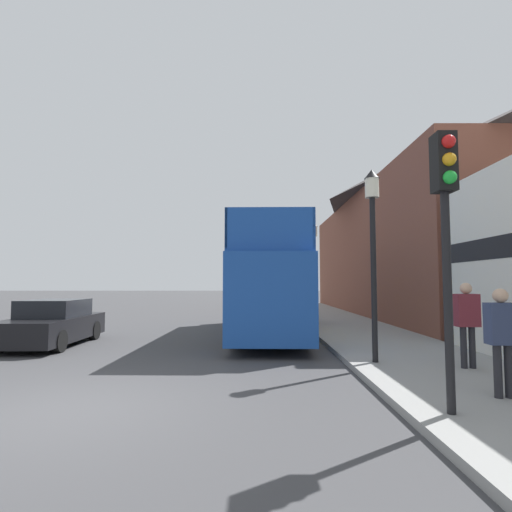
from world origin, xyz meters
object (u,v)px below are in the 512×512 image
Objects in this scene: parked_car_ahead_of_bus at (276,304)px; lamp_post_second at (316,253)px; tour_bus at (270,287)px; pedestrian_second at (469,316)px; pedestrian_nearest at (504,332)px; parked_car_far_side at (55,324)px; traffic_signal at (448,206)px; lamp_post_nearest at (375,227)px.

parked_car_ahead_of_bus is 0.89× the size of lamp_post_second.
tour_bus is 5.53× the size of pedestrian_second.
pedestrian_nearest is (2.86, -17.10, 0.48)m from parked_car_ahead_of_bus.
tour_bus is 2.39× the size of parked_car_far_side.
traffic_signal is at bearing -146.83° from pedestrian_nearest.
lamp_post_second reaches higher than traffic_signal.
parked_car_far_side is at bearing 148.93° from pedestrian_nearest.
tour_bus is 8.40m from parked_car_ahead_of_bus.
traffic_signal reaches higher than pedestrian_nearest.
traffic_signal is (9.06, -6.97, 2.37)m from parked_car_far_side.
traffic_signal reaches higher than tour_bus.
tour_bus is at bearing -160.34° from parked_car_far_side.
lamp_post_second reaches higher than pedestrian_second.
tour_bus is 2.24× the size of lamp_post_nearest.
parked_car_ahead_of_bus is 18.11m from traffic_signal.
tour_bus is 7.38m from parked_car_far_side.
pedestrian_second is (3.46, -14.91, 0.54)m from parked_car_ahead_of_bus.
traffic_signal is 0.85× the size of lamp_post_second.
lamp_post_nearest is 0.96× the size of lamp_post_second.
lamp_post_nearest is 9.26m from lamp_post_second.
lamp_post_second is at bearing 90.10° from lamp_post_nearest.
lamp_post_second is (2.25, 3.31, 1.56)m from tour_bus.
lamp_post_second is (1.66, -5.00, 2.65)m from parked_car_ahead_of_bus.
pedestrian_second is (4.05, -6.60, -0.56)m from tour_bus.
parked_car_far_side is at bearing -146.88° from lamp_post_second.
lamp_post_second reaches higher than lamp_post_nearest.
parked_car_far_side is 11.59m from pedestrian_second.
pedestrian_nearest is 3.70m from lamp_post_nearest.
lamp_post_second is at bearing 95.65° from pedestrian_nearest.
tour_bus is 6.54m from lamp_post_nearest.
parked_car_far_side is (-7.40, -10.92, -0.03)m from parked_car_ahead_of_bus.
tour_bus is 2.43× the size of parked_car_ahead_of_bus.
pedestrian_nearest reaches higher than parked_car_ahead_of_bus.
traffic_signal is 12.88m from lamp_post_second.
traffic_signal is (2.25, -9.57, 1.24)m from tour_bus.
traffic_signal reaches higher than pedestrian_second.
lamp_post_second is at bearing 56.70° from tour_bus.
pedestrian_second is 0.46× the size of traffic_signal.
lamp_post_second is at bearing 100.30° from pedestrian_second.
parked_car_ahead_of_bus is 2.28× the size of pedestrian_second.
parked_car_ahead_of_bus reaches higher than parked_car_far_side.
lamp_post_second reaches higher than parked_car_far_side.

